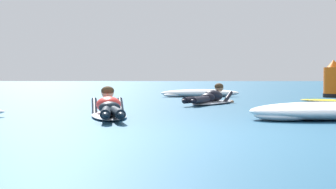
# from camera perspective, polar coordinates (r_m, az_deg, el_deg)

# --- Properties ---
(ground_plane) EXTENTS (120.00, 120.00, 0.00)m
(ground_plane) POSITION_cam_1_polar(r_m,az_deg,el_deg) (15.28, 1.83, -0.40)
(ground_plane) COLOR navy
(surfer_near) EXTENTS (0.78, 2.48, 0.55)m
(surfer_near) POSITION_cam_1_polar(r_m,az_deg,el_deg) (7.98, -6.73, -1.64)
(surfer_near) COLOR silver
(surfer_near) RESTS_ON ground
(surfer_far) EXTENTS (1.62, 2.49, 0.55)m
(surfer_far) POSITION_cam_1_polar(r_m,az_deg,el_deg) (11.87, 4.93, -0.46)
(surfer_far) COLOR silver
(surfer_far) RESTS_ON ground
(drifting_surfboard) EXTENTS (1.68, 1.68, 0.16)m
(drifting_surfboard) POSITION_cam_1_polar(r_m,az_deg,el_deg) (13.56, 18.29, -0.67)
(drifting_surfboard) COLOR yellow
(drifting_surfboard) RESTS_ON ground
(whitewater_front) EXTENTS (2.57, 0.83, 0.25)m
(whitewater_front) POSITION_cam_1_polar(r_m,az_deg,el_deg) (16.12, 3.69, 0.13)
(whitewater_front) COLOR white
(whitewater_front) RESTS_ON ground
(whitewater_mid_left) EXTENTS (2.41, 1.28, 0.27)m
(whitewater_mid_left) POSITION_cam_1_polar(r_m,az_deg,el_deg) (7.94, 17.37, -1.84)
(whitewater_mid_left) COLOR white
(whitewater_mid_left) RESTS_ON ground
(channel_marker_buoy) EXTENTS (0.63, 0.63, 1.18)m
(channel_marker_buoy) POSITION_cam_1_polar(r_m,az_deg,el_deg) (16.54, 18.30, 1.36)
(channel_marker_buoy) COLOR #EA5B0F
(channel_marker_buoy) RESTS_ON ground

